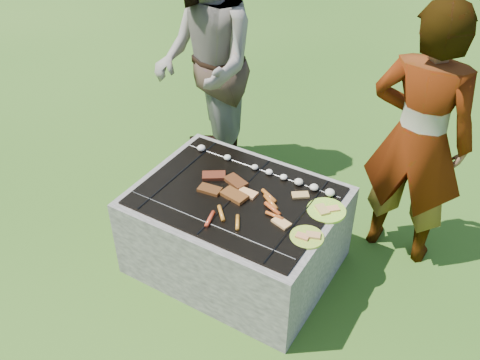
# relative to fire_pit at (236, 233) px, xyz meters

# --- Properties ---
(lawn) EXTENTS (60.00, 60.00, 0.00)m
(lawn) POSITION_rel_fire_pit_xyz_m (0.00, 0.00, -0.28)
(lawn) COLOR #224C13
(lawn) RESTS_ON ground
(fire_pit) EXTENTS (1.30, 1.00, 0.62)m
(fire_pit) POSITION_rel_fire_pit_xyz_m (0.00, 0.00, 0.00)
(fire_pit) COLOR #A79E94
(fire_pit) RESTS_ON ground
(mushrooms) EXTENTS (1.06, 0.06, 0.04)m
(mushrooms) POSITION_rel_fire_pit_xyz_m (0.12, 0.31, 0.35)
(mushrooms) COLOR beige
(mushrooms) RESTS_ON fire_pit
(pork_slabs) EXTENTS (0.41, 0.28, 0.02)m
(pork_slabs) POSITION_rel_fire_pit_xyz_m (-0.10, 0.03, 0.34)
(pork_slabs) COLOR maroon
(pork_slabs) RESTS_ON fire_pit
(sausages) EXTENTS (0.41, 0.49, 0.03)m
(sausages) POSITION_rel_fire_pit_xyz_m (0.17, -0.08, 0.34)
(sausages) COLOR orange
(sausages) RESTS_ON fire_pit
(bread_on_grate) EXTENTS (0.45, 0.40, 0.02)m
(bread_on_grate) POSITION_rel_fire_pit_xyz_m (0.24, 0.04, 0.34)
(bread_on_grate) COLOR #DCC270
(bread_on_grate) RESTS_ON fire_pit
(plate_far) EXTENTS (0.31, 0.31, 0.03)m
(plate_far) POSITION_rel_fire_pit_xyz_m (0.56, 0.16, 0.33)
(plate_far) COLOR yellow
(plate_far) RESTS_ON fire_pit
(plate_near) EXTENTS (0.21, 0.21, 0.03)m
(plate_near) POSITION_rel_fire_pit_xyz_m (0.56, -0.12, 0.33)
(plate_near) COLOR yellow
(plate_near) RESTS_ON fire_pit
(cook) EXTENTS (0.67, 0.44, 1.84)m
(cook) POSITION_rel_fire_pit_xyz_m (0.90, 0.75, 0.64)
(cook) COLOR gray
(cook) RESTS_ON ground
(bystander) EXTENTS (1.20, 1.22, 1.98)m
(bystander) POSITION_rel_fire_pit_xyz_m (-0.79, 0.82, 0.71)
(bystander) COLOR gray
(bystander) RESTS_ON ground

